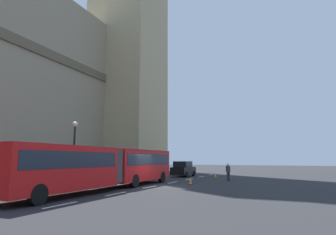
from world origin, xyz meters
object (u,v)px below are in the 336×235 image
traffic_cone_west (190,181)px  pedestrian_near_cones (228,172)px  street_lamp (74,148)px  articulated_bus (106,165)px  traffic_cone_middle (215,175)px  sedan_lead (183,169)px

traffic_cone_west → pedestrian_near_cones: 5.46m
street_lamp → pedestrian_near_cones: bearing=-48.3°
traffic_cone_west → pedestrian_near_cones: size_ratio=0.34×
articulated_bus → pedestrian_near_cones: 13.02m
traffic_cone_west → street_lamp: street_lamp is taller
traffic_cone_west → traffic_cone_middle: size_ratio=1.00×
street_lamp → sedan_lead: bearing=-16.8°
articulated_bus → traffic_cone_west: bearing=-32.5°
sedan_lead → traffic_cone_middle: 4.42m
articulated_bus → traffic_cone_west: articulated_bus is taller
sedan_lead → traffic_cone_west: size_ratio=7.59×
traffic_cone_west → street_lamp: bearing=118.9°
articulated_bus → traffic_cone_west: 7.74m
sedan_lead → pedestrian_near_cones: 8.07m
traffic_cone_west → traffic_cone_middle: same height
articulated_bus → traffic_cone_middle: (15.08, -4.10, -1.46)m
sedan_lead → traffic_cone_middle: bearing=-104.4°
traffic_cone_middle → sedan_lead: bearing=75.6°
street_lamp → traffic_cone_west: bearing=-61.1°
articulated_bus → traffic_cone_middle: 15.70m
sedan_lead → traffic_cone_west: bearing=-156.6°
street_lamp → articulated_bus: bearing=-110.4°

